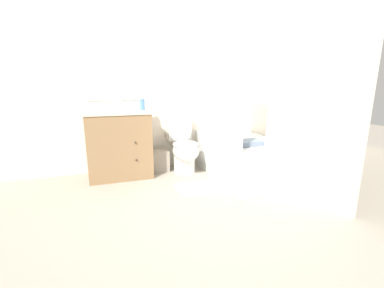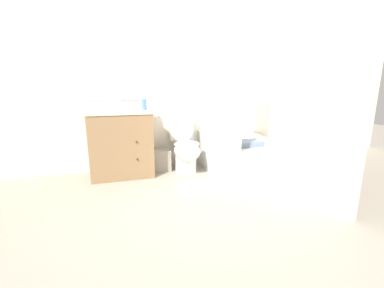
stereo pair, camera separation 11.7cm
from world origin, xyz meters
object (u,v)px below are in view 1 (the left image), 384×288
(hand_towel_folded, at_px, (95,111))
(bath_towel_folded, at_px, (247,143))
(vanity_cabinet, at_px, (120,144))
(bath_mat, at_px, (199,187))
(tissue_box, at_px, (127,106))
(bathtub, at_px, (239,156))
(soap_dispenser, at_px, (142,104))
(wastebasket, at_px, (160,160))
(sink_faucet, at_px, (117,107))
(toilet, at_px, (183,146))

(hand_towel_folded, bearing_deg, bath_towel_folded, -25.39)
(vanity_cabinet, bearing_deg, bath_mat, -41.06)
(tissue_box, bearing_deg, bathtub, -22.73)
(vanity_cabinet, height_order, soap_dispenser, soap_dispenser)
(bathtub, relative_size, hand_towel_folded, 6.75)
(bathtub, relative_size, wastebasket, 4.79)
(sink_faucet, xyz_separation_m, bath_towel_folded, (1.39, -1.09, -0.36))
(toilet, bearing_deg, bath_towel_folded, -57.11)
(vanity_cabinet, relative_size, toilet, 1.00)
(tissue_box, distance_m, soap_dispenser, 0.22)
(bathtub, xyz_separation_m, bath_mat, (-0.69, -0.28, -0.26))
(vanity_cabinet, distance_m, tissue_box, 0.51)
(sink_faucet, bearing_deg, hand_towel_folded, -131.04)
(bath_mat, bearing_deg, bath_towel_folded, -16.32)
(bathtub, bearing_deg, sink_faucet, 157.10)
(vanity_cabinet, bearing_deg, toilet, -5.79)
(hand_towel_folded, bearing_deg, tissue_box, 31.37)
(soap_dispenser, distance_m, bath_towel_folded, 1.47)
(toilet, height_order, wastebasket, toilet)
(wastebasket, distance_m, bath_towel_folded, 1.33)
(sink_faucet, relative_size, bathtub, 0.10)
(vanity_cabinet, xyz_separation_m, soap_dispenser, (0.33, 0.04, 0.51))
(soap_dispenser, relative_size, bath_towel_folded, 0.51)
(bathtub, distance_m, bath_towel_folded, 0.54)
(soap_dispenser, relative_size, bath_mat, 0.33)
(wastebasket, xyz_separation_m, bath_mat, (0.31, -0.80, -0.14))
(bathtub, bearing_deg, bath_towel_folded, -109.81)
(sink_faucet, distance_m, bath_towel_folded, 1.80)
(bath_towel_folded, bearing_deg, wastebasket, 131.56)
(toilet, height_order, bath_towel_folded, toilet)
(bath_towel_folded, distance_m, bath_mat, 0.78)
(vanity_cabinet, xyz_separation_m, toilet, (0.86, -0.09, -0.08))
(soap_dispenser, bearing_deg, wastebasket, 3.35)
(sink_faucet, xyz_separation_m, toilet, (0.86, -0.27, -0.55))
(tissue_box, bearing_deg, hand_towel_folded, -148.63)
(toilet, bearing_deg, hand_towel_folded, -178.46)
(sink_faucet, relative_size, wastebasket, 0.47)
(toilet, xyz_separation_m, bathtub, (0.68, -0.38, -0.11))
(toilet, height_order, bath_mat, toilet)
(wastebasket, distance_m, bath_mat, 0.87)
(soap_dispenser, height_order, bath_mat, soap_dispenser)
(vanity_cabinet, bearing_deg, soap_dispenser, 6.56)
(vanity_cabinet, xyz_separation_m, sink_faucet, (-0.00, 0.19, 0.47))
(toilet, distance_m, bathtub, 0.79)
(tissue_box, bearing_deg, bath_mat, -50.26)
(bathtub, distance_m, tissue_box, 1.67)
(wastebasket, distance_m, soap_dispenser, 0.84)
(wastebasket, xyz_separation_m, bath_towel_folded, (0.84, -0.95, 0.40))
(sink_faucet, distance_m, hand_towel_folded, 0.40)
(sink_faucet, height_order, bath_mat, sink_faucet)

